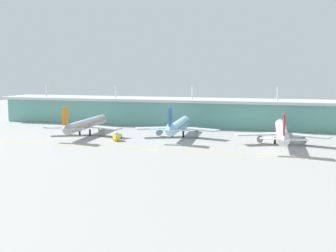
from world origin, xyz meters
TOP-DOWN VIEW (x-y plane):
  - ground_plane at (0.00, 0.00)m, footprint 600.00×600.00m
  - terminal_building at (-0.00, 95.53)m, footprint 288.00×34.00m
  - airliner_near at (-52.27, 34.97)m, footprint 48.66×63.82m
  - airliner_middle at (2.40, 43.16)m, footprint 48.64×59.24m
  - airliner_far at (60.20, 34.34)m, footprint 48.75×72.02m
  - taxiway_stripe_west at (-71.00, 0.68)m, footprint 28.00×0.70m
  - taxiway_stripe_mid_west at (-37.00, 0.68)m, footprint 28.00×0.70m
  - taxiway_stripe_centre at (-3.00, 0.68)m, footprint 28.00×0.70m
  - taxiway_stripe_mid_east at (31.00, 0.68)m, footprint 28.00×0.70m
  - taxiway_stripe_east at (65.00, 0.68)m, footprint 28.00×0.70m
  - baggage_cart at (-27.70, 28.26)m, footprint 2.45×3.82m
  - fuel_truck at (-26.70, 20.72)m, footprint 6.24×7.40m

SIDE VIEW (x-z plane):
  - ground_plane at x=0.00m, z-range 0.00..0.00m
  - taxiway_stripe_west at x=-71.00m, z-range 0.00..0.04m
  - taxiway_stripe_mid_west at x=-37.00m, z-range 0.00..0.04m
  - taxiway_stripe_centre at x=-3.00m, z-range 0.00..0.04m
  - taxiway_stripe_mid_east at x=31.00m, z-range 0.00..0.04m
  - taxiway_stripe_east at x=65.00m, z-range 0.00..0.04m
  - baggage_cart at x=-27.70m, z-range 0.02..2.50m
  - fuel_truck at x=-26.70m, z-range -0.21..4.74m
  - airliner_middle at x=2.40m, z-range -3.01..15.89m
  - airliner_near at x=-52.27m, z-range -3.00..15.90m
  - airliner_far at x=60.20m, z-range -2.99..15.91m
  - terminal_building at x=0.00m, z-range -4.30..23.36m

